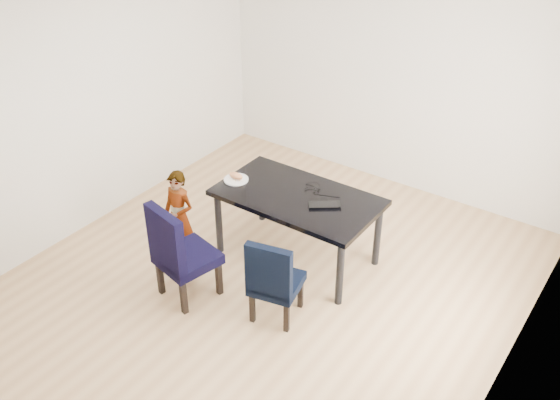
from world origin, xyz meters
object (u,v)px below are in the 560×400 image
Objects in this scene: chair_left at (187,250)px; plate at (236,179)px; chair_right at (277,276)px; laptop at (324,202)px; child at (179,215)px; dining_table at (297,227)px.

plate is at bearing 112.40° from chair_left.
chair_right is 0.91m from laptop.
chair_right is at bearing -35.15° from plate.
laptop is (1.29, 0.67, 0.27)m from child.
chair_right reaches higher than laptop.
child is 0.68m from plate.
dining_table is at bearing 76.65° from chair_left.
dining_table is 1.84× the size of chair_right.
child is 3.17× the size of laptop.
dining_table is 1.20m from child.
child is at bearing -8.84° from laptop.
laptop is (0.97, 0.14, 0.01)m from plate.
plate is 0.83× the size of laptop.
dining_table is 5.20× the size of laptop.
chair_right is 1.34m from child.
chair_left is 3.29× the size of laptop.
plate is (-0.16, 0.95, 0.25)m from chair_left.
child is 3.84× the size of plate.
dining_table is at bearing 9.33° from plate.
chair_left reaches higher than plate.
chair_left is 1.00m from plate.
plate reaches higher than dining_table.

